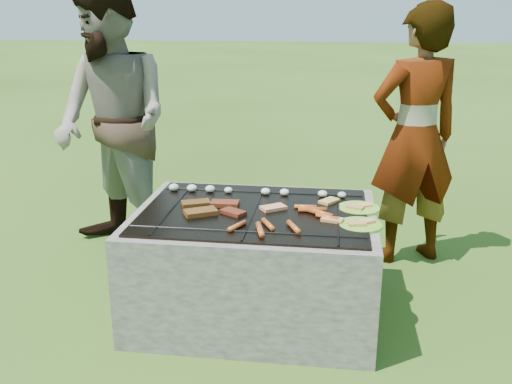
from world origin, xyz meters
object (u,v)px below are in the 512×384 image
(fire_pit, at_px, (255,266))
(plate_near, at_px, (360,225))
(bystander, at_px, (113,123))
(cook, at_px, (415,137))
(plate_far, at_px, (359,208))

(fire_pit, height_order, plate_near, plate_near)
(plate_near, relative_size, bystander, 0.12)
(bystander, bearing_deg, fire_pit, 0.63)
(cook, relative_size, bystander, 0.92)
(fire_pit, xyz_separation_m, plate_near, (0.56, -0.14, 0.33))
(fire_pit, relative_size, plate_far, 5.44)
(plate_far, relative_size, plate_near, 1.05)
(cook, xyz_separation_m, bystander, (-2.00, -0.15, 0.07))
(plate_far, relative_size, bystander, 0.13)
(cook, bearing_deg, fire_pit, 20.83)
(cook, distance_m, bystander, 2.01)
(plate_near, bearing_deg, plate_far, 90.17)
(fire_pit, relative_size, plate_near, 5.71)
(plate_near, bearing_deg, bystander, 151.94)
(fire_pit, xyz_separation_m, cook, (0.94, 0.88, 0.57))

